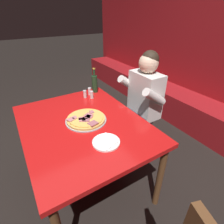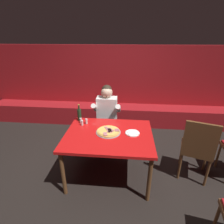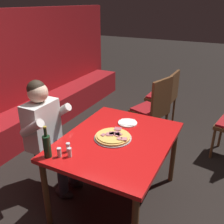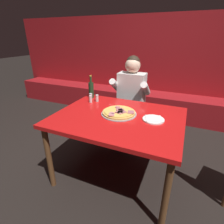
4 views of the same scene
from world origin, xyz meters
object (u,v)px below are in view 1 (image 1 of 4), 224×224
object	(u,v)px
shaker_black_pepper	(92,95)
pizza	(86,119)
beer_bottle	(95,83)
plate_white_paper	(106,142)
shaker_oregano	(85,94)
diner_seated_blue_shirt	(139,102)
main_dining_table	(83,129)
shaker_parmesan	(90,92)

from	to	relation	value
shaker_black_pepper	pizza	bearing A→B (deg)	-32.49
beer_bottle	shaker_black_pepper	distance (m)	0.19
plate_white_paper	beer_bottle	xyz separation A→B (m)	(-0.89, 0.36, 0.10)
shaker_oregano	diner_seated_blue_shirt	distance (m)	0.63
plate_white_paper	shaker_oregano	bearing A→B (deg)	166.86
pizza	diner_seated_blue_shirt	world-z (taller)	diner_seated_blue_shirt
main_dining_table	plate_white_paper	world-z (taller)	plate_white_paper
beer_bottle	shaker_parmesan	world-z (taller)	beer_bottle
beer_bottle	main_dining_table	bearing A→B (deg)	-36.39
shaker_parmesan	plate_white_paper	bearing A→B (deg)	-17.43
beer_bottle	diner_seated_blue_shirt	xyz separation A→B (m)	(0.42, 0.35, -0.17)
shaker_parmesan	shaker_oregano	xyz separation A→B (m)	(0.04, -0.08, 0.00)
shaker_black_pepper	shaker_oregano	xyz separation A→B (m)	(-0.06, -0.06, 0.00)
plate_white_paper	diner_seated_blue_shirt	world-z (taller)	diner_seated_blue_shirt
main_dining_table	beer_bottle	world-z (taller)	beer_bottle
main_dining_table	plate_white_paper	xyz separation A→B (m)	(0.35, 0.04, 0.09)
pizza	shaker_black_pepper	bearing A→B (deg)	147.51
main_dining_table	shaker_black_pepper	distance (m)	0.51
shaker_oregano	plate_white_paper	bearing A→B (deg)	-13.14
pizza	shaker_parmesan	bearing A→B (deg)	151.23
plate_white_paper	shaker_black_pepper	world-z (taller)	shaker_black_pepper
shaker_black_pepper	shaker_parmesan	bearing A→B (deg)	168.20
shaker_oregano	diner_seated_blue_shirt	bearing A→B (deg)	57.48
main_dining_table	pizza	size ratio (longest dim) A/B	3.49
main_dining_table	beer_bottle	xyz separation A→B (m)	(-0.54, 0.40, 0.19)
main_dining_table	pizza	xyz separation A→B (m)	(-0.01, 0.04, 0.10)
beer_bottle	diner_seated_blue_shirt	size ratio (longest dim) A/B	0.23
pizza	plate_white_paper	bearing A→B (deg)	0.41
shaker_parmesan	shaker_oregano	world-z (taller)	same
plate_white_paper	main_dining_table	bearing A→B (deg)	-173.14
main_dining_table	shaker_oregano	distance (m)	0.53
pizza	shaker_oregano	distance (m)	0.49
shaker_parmesan	diner_seated_blue_shirt	size ratio (longest dim) A/B	0.07
shaker_black_pepper	diner_seated_blue_shirt	world-z (taller)	diner_seated_blue_shirt
main_dining_table	shaker_parmesan	xyz separation A→B (m)	(-0.50, 0.31, 0.12)
diner_seated_blue_shirt	shaker_black_pepper	bearing A→B (deg)	-120.44
main_dining_table	pizza	world-z (taller)	pizza
shaker_parmesan	shaker_black_pepper	bearing A→B (deg)	-11.80
pizza	diner_seated_blue_shirt	bearing A→B (deg)	99.31
shaker_parmesan	shaker_black_pepper	world-z (taller)	same
pizza	beer_bottle	distance (m)	0.65
beer_bottle	diner_seated_blue_shirt	distance (m)	0.57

